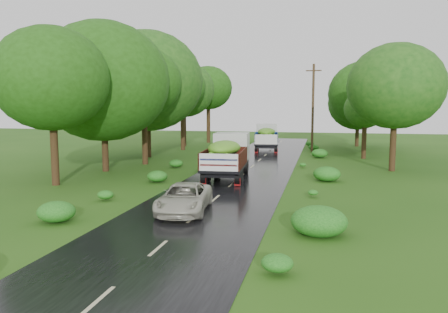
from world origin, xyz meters
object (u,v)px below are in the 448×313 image
(truck_near, at_px, (228,154))
(utility_pole, at_px, (313,107))
(truck_far, at_px, (266,136))
(car, at_px, (184,198))

(truck_near, relative_size, utility_pole, 0.78)
(truck_far, bearing_deg, car, -97.20)
(car, xyz_separation_m, utility_pole, (4.94, 27.00, 3.92))
(car, distance_m, utility_pole, 27.73)
(truck_near, relative_size, car, 1.55)
(truck_near, distance_m, utility_pole, 18.48)
(truck_near, height_order, truck_far, truck_near)
(truck_near, bearing_deg, truck_far, 84.97)
(utility_pole, bearing_deg, truck_far, 179.39)
(truck_far, bearing_deg, truck_near, -97.68)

